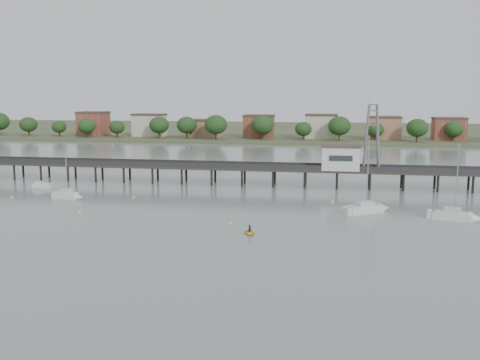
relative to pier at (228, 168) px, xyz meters
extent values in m
plane|color=slate|center=(0.00, -60.00, -3.79)|extent=(500.00, 500.00, 0.00)
cube|color=#2D2823|center=(0.00, 0.00, -0.04)|extent=(150.00, 5.00, 0.50)
cube|color=#333335|center=(0.00, -2.40, 0.76)|extent=(150.00, 0.12, 1.10)
cube|color=#333335|center=(0.00, 2.40, 0.76)|extent=(150.00, 0.12, 1.10)
cylinder|color=black|center=(0.00, -1.90, -1.99)|extent=(0.50, 0.50, 4.40)
cylinder|color=black|center=(0.00, 1.90, -1.99)|extent=(0.50, 0.50, 4.40)
cube|color=silver|center=(25.00, 0.00, 2.71)|extent=(8.00, 5.00, 5.00)
cube|color=#4C3833|center=(25.00, 0.00, 5.36)|extent=(8.40, 5.40, 0.30)
cube|color=slate|center=(31.50, 0.00, 14.36)|extent=(1.80, 1.80, 0.30)
cube|color=silver|center=(31.50, 0.00, 15.11)|extent=(0.90, 0.90, 1.20)
cube|color=silver|center=(-28.13, -22.10, -3.32)|extent=(5.02, 2.71, 1.65)
cone|color=silver|center=(-25.21, -22.65, -3.32)|extent=(2.29, 2.19, 1.85)
cube|color=silver|center=(-28.13, -22.10, -2.14)|extent=(2.35, 1.85, 0.75)
cylinder|color=#A5A8AA|center=(-27.80, -22.16, 1.96)|extent=(0.18, 0.18, 8.91)
cylinder|color=#A5A8AA|center=(-28.91, -21.95, -1.59)|extent=(2.75, 0.64, 0.12)
cube|color=silver|center=(28.89, -25.28, -3.32)|extent=(6.76, 5.62, 1.65)
cone|color=silver|center=(32.25, -23.07, -3.32)|extent=(3.62, 3.56, 2.50)
cube|color=silver|center=(28.89, -25.28, -2.14)|extent=(3.49, 3.24, 0.75)
cylinder|color=#A5A8AA|center=(29.26, -25.04, 3.54)|extent=(0.18, 0.18, 12.07)
cylinder|color=#A5A8AA|center=(27.99, -25.87, -1.59)|extent=(3.21, 2.16, 0.12)
cube|color=silver|center=(42.70, -28.14, -3.32)|extent=(6.36, 3.94, 1.65)
cone|color=silver|center=(46.25, -29.22, -3.32)|extent=(3.04, 2.93, 2.31)
cube|color=silver|center=(42.70, -28.14, -2.14)|extent=(3.07, 2.54, 0.75)
cylinder|color=#A5A8AA|center=(43.09, -28.26, 3.08)|extent=(0.18, 0.18, 11.15)
cylinder|color=#A5A8AA|center=(41.75, -27.85, -1.59)|extent=(3.35, 1.12, 0.12)
cube|color=silver|center=(-39.51, -11.15, -3.40)|extent=(4.15, 1.87, 1.13)
cube|color=silver|center=(-40.41, -11.19, -2.72)|extent=(1.42, 1.42, 0.68)
imported|color=yellow|center=(11.58, -42.81, -3.79)|extent=(2.00, 1.27, 2.70)
imported|color=black|center=(11.58, -42.81, -3.79)|extent=(0.49, 1.24, 0.29)
ellipsoid|color=#F6EFBF|center=(23.44, -16.81, -3.71)|extent=(0.56, 0.56, 0.39)
ellipsoid|color=#F6EFBF|center=(-39.38, -22.88, -3.71)|extent=(0.56, 0.56, 0.39)
ellipsoid|color=#F6EFBF|center=(-19.72, -33.48, -3.71)|extent=(0.56, 0.56, 0.39)
ellipsoid|color=#F6EFBF|center=(7.47, -36.73, -3.71)|extent=(0.56, 0.56, 0.39)
ellipsoid|color=#F6EFBF|center=(-15.51, -18.75, -3.71)|extent=(0.56, 0.56, 0.39)
cube|color=#475133|center=(0.00, 185.00, -3.29)|extent=(500.00, 170.00, 1.40)
cube|color=brown|center=(-90.00, 123.00, 1.91)|extent=(13.00, 10.50, 9.00)
cube|color=brown|center=(-62.00, 123.00, 1.91)|extent=(13.00, 10.50, 9.00)
cube|color=brown|center=(-35.00, 123.00, 1.91)|extent=(13.00, 10.50, 9.00)
cube|color=brown|center=(-10.00, 123.00, 1.91)|extent=(13.00, 10.50, 9.00)
cube|color=brown|center=(18.00, 123.00, 1.91)|extent=(13.00, 10.50, 9.00)
cube|color=brown|center=(45.00, 123.00, 1.91)|extent=(13.00, 10.50, 9.00)
cube|color=brown|center=(72.00, 123.00, 1.91)|extent=(13.00, 10.50, 9.00)
ellipsoid|color=#193B18|center=(-120.00, 111.00, 2.21)|extent=(8.00, 8.00, 6.80)
ellipsoid|color=#193B18|center=(0.00, 111.00, 2.21)|extent=(8.00, 8.00, 6.80)
camera|label=1|loc=(23.21, -117.83, 16.22)|focal=40.00mm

